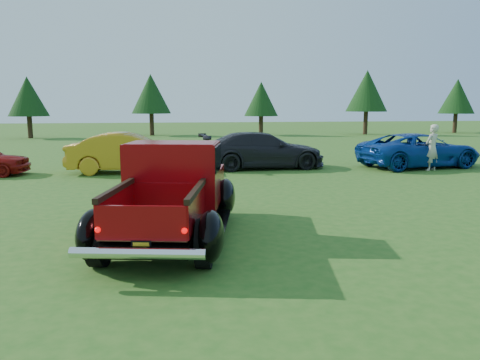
{
  "coord_description": "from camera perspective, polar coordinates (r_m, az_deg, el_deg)",
  "views": [
    {
      "loc": [
        -1.8,
        -8.5,
        2.48
      ],
      "look_at": [
        -0.43,
        0.2,
        1.07
      ],
      "focal_mm": 35.0,
      "sensor_mm": 36.0,
      "label": 1
    }
  ],
  "objects": [
    {
      "name": "ground",
      "position": [
        9.03,
        2.94,
        -6.85
      ],
      "size": [
        120.0,
        120.0,
        0.0
      ],
      "primitive_type": "plane",
      "color": "#2A5D1A",
      "rests_on": "ground"
    },
    {
      "name": "tree_west",
      "position": [
        38.87,
        -24.45,
        9.24
      ],
      "size": [
        2.94,
        2.94,
        4.6
      ],
      "color": "#332114",
      "rests_on": "ground"
    },
    {
      "name": "tree_mid_left",
      "position": [
        39.53,
        -10.81,
        10.27
      ],
      "size": [
        3.2,
        3.2,
        5.0
      ],
      "color": "#332114",
      "rests_on": "ground"
    },
    {
      "name": "tree_mid_right",
      "position": [
        39.28,
        2.59,
        9.83
      ],
      "size": [
        2.82,
        2.82,
        4.4
      ],
      "color": "#332114",
      "rests_on": "ground"
    },
    {
      "name": "tree_east",
      "position": [
        41.56,
        15.21,
        10.43
      ],
      "size": [
        3.46,
        3.46,
        5.4
      ],
      "color": "#332114",
      "rests_on": "ground"
    },
    {
      "name": "tree_far_east",
      "position": [
        46.76,
        24.93,
        9.22
      ],
      "size": [
        3.07,
        3.07,
        4.8
      ],
      "color": "#332114",
      "rests_on": "ground"
    },
    {
      "name": "pickup_truck",
      "position": [
        9.12,
        -8.07,
        -1.3
      ],
      "size": [
        3.03,
        5.07,
        1.79
      ],
      "rotation": [
        0.0,
        0.0,
        -0.2
      ],
      "color": "black",
      "rests_on": "ground"
    },
    {
      "name": "show_car_yellow",
      "position": [
        17.77,
        -13.23,
        3.25
      ],
      "size": [
        4.55,
        1.77,
        1.48
      ],
      "primitive_type": "imported",
      "rotation": [
        0.0,
        0.0,
        1.52
      ],
      "color": "#C6861A",
      "rests_on": "ground"
    },
    {
      "name": "show_car_grey",
      "position": [
        18.57,
        2.72,
        3.65
      ],
      "size": [
        5.0,
        2.17,
        1.43
      ],
      "primitive_type": "imported",
      "rotation": [
        0.0,
        0.0,
        1.6
      ],
      "color": "black",
      "rests_on": "ground"
    },
    {
      "name": "show_car_blue",
      "position": [
        20.2,
        20.99,
        3.4
      ],
      "size": [
        5.2,
        2.98,
        1.36
      ],
      "primitive_type": "imported",
      "rotation": [
        0.0,
        0.0,
        1.72
      ],
      "color": "navy",
      "rests_on": "ground"
    },
    {
      "name": "spectator",
      "position": [
        19.32,
        22.35,
        3.68
      ],
      "size": [
        0.76,
        0.67,
        1.76
      ],
      "primitive_type": "imported",
      "rotation": [
        0.0,
        0.0,
        3.62
      ],
      "color": "beige",
      "rests_on": "ground"
    }
  ]
}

